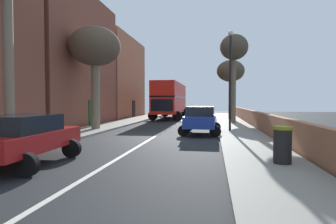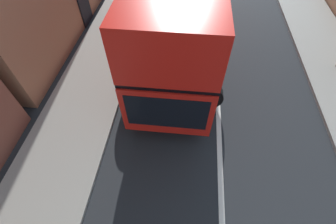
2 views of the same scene
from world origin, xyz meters
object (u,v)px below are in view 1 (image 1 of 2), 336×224
parked_car_red_left_0 (24,137)px  lamppost_right (230,73)px  double_decker_bus (170,98)px  parked_car_blue_right_2 (201,119)px  street_tree_left_4 (95,48)px  street_tree_right_3 (231,72)px  litter_bin_right (282,145)px  street_tree_right_5 (234,50)px

parked_car_red_left_0 → lamppost_right: (6.80, 10.32, 2.91)m
double_decker_bus → parked_car_red_left_0: double_decker_bus is taller
parked_car_blue_right_2 → lamppost_right: lamppost_right is taller
parked_car_red_left_0 → lamppost_right: size_ratio=0.67×
street_tree_left_4 → lamppost_right: size_ratio=1.11×
street_tree_right_3 → lamppost_right: 12.92m
parked_car_blue_right_2 → litter_bin_right: bearing=-70.9°
lamppost_right → litter_bin_right: 9.84m
street_tree_left_4 → litter_bin_right: bearing=-43.0°
street_tree_left_4 → double_decker_bus: bearing=77.5°
parked_car_blue_right_2 → street_tree_left_4: bearing=169.9°
street_tree_right_5 → lamppost_right: size_ratio=1.21×
parked_car_red_left_0 → street_tree_left_4: bearing=102.3°
street_tree_right_3 → lamppost_right: (-0.78, -12.82, -1.40)m
street_tree_left_4 → litter_bin_right: street_tree_left_4 is taller
street_tree_left_4 → lamppost_right: (9.08, -0.12, -1.81)m
parked_car_red_left_0 → street_tree_right_3: (7.57, 23.14, 4.31)m
street_tree_left_4 → parked_car_red_left_0: bearing=-77.7°
street_tree_right_3 → street_tree_right_5: size_ratio=0.83×
double_decker_bus → lamppost_right: lamppost_right is taller
street_tree_right_3 → lamppost_right: bearing=-93.5°
double_decker_bus → parked_car_blue_right_2: (4.20, -15.22, -1.41)m
parked_car_red_left_0 → street_tree_right_5: size_ratio=0.55×
parked_car_red_left_0 → street_tree_left_4: street_tree_left_4 is taller
street_tree_right_5 → litter_bin_right: bearing=-88.9°
parked_car_blue_right_2 → street_tree_right_3: street_tree_right_3 is taller
lamppost_right → street_tree_left_4: bearing=179.2°
lamppost_right → parked_car_blue_right_2: bearing=-146.8°
parked_car_blue_right_2 → street_tree_right_5: (2.48, 7.79, 5.47)m
litter_bin_right → double_decker_bus: bearing=106.7°
double_decker_bus → litter_bin_right: size_ratio=10.07×
lamppost_right → litter_bin_right: bearing=-83.8°
street_tree_left_4 → litter_bin_right: (10.08, -9.40, -4.94)m
street_tree_left_4 → street_tree_right_5: 11.75m
street_tree_right_3 → litter_bin_right: size_ratio=5.69×
street_tree_left_4 → street_tree_right_5: size_ratio=0.92×
parked_car_red_left_0 → street_tree_left_4: size_ratio=0.60×
parked_car_blue_right_2 → litter_bin_right: size_ratio=3.70×
parked_car_blue_right_2 → double_decker_bus: bearing=105.4°
parked_car_red_left_0 → street_tree_right_3: street_tree_right_3 is taller
double_decker_bus → lamppost_right: 15.34m
double_decker_bus → street_tree_left_4: bearing=-102.5°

